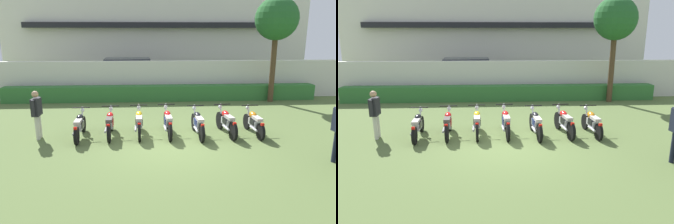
% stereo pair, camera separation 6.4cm
% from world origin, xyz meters
% --- Properties ---
extents(ground, '(60.00, 60.00, 0.00)m').
position_xyz_m(ground, '(0.00, 0.00, 0.00)').
color(ground, '#566B38').
extents(building, '(20.83, 6.50, 7.35)m').
position_xyz_m(building, '(0.00, 15.62, 3.67)').
color(building, silver).
rests_on(building, ground).
extents(compound_wall, '(19.79, 0.30, 1.97)m').
position_xyz_m(compound_wall, '(0.00, 7.29, 0.98)').
color(compound_wall, silver).
rests_on(compound_wall, ground).
extents(hedge_row, '(15.83, 0.70, 0.78)m').
position_xyz_m(hedge_row, '(0.00, 6.59, 0.39)').
color(hedge_row, '#337033').
rests_on(hedge_row, ground).
extents(parked_car, '(4.56, 2.20, 1.89)m').
position_xyz_m(parked_car, '(-1.76, 9.96, 0.94)').
color(parked_car, black).
rests_on(parked_car, ground).
extents(tree_near_inspector, '(2.05, 2.05, 5.08)m').
position_xyz_m(tree_near_inspector, '(5.50, 6.01, 3.99)').
color(tree_near_inspector, '#4C3823').
rests_on(tree_near_inspector, ground).
extents(motorcycle_in_row_0, '(0.60, 1.88, 0.94)m').
position_xyz_m(motorcycle_in_row_0, '(-2.95, 0.86, 0.44)').
color(motorcycle_in_row_0, black).
rests_on(motorcycle_in_row_0, ground).
extents(motorcycle_in_row_1, '(0.60, 1.85, 0.97)m').
position_xyz_m(motorcycle_in_row_1, '(-1.97, 0.98, 0.45)').
color(motorcycle_in_row_1, black).
rests_on(motorcycle_in_row_1, ground).
extents(motorcycle_in_row_2, '(0.60, 1.86, 0.97)m').
position_xyz_m(motorcycle_in_row_2, '(-1.00, 1.03, 0.46)').
color(motorcycle_in_row_2, black).
rests_on(motorcycle_in_row_2, ground).
extents(motorcycle_in_row_3, '(0.60, 1.93, 0.97)m').
position_xyz_m(motorcycle_in_row_3, '(-0.02, 1.03, 0.46)').
color(motorcycle_in_row_3, black).
rests_on(motorcycle_in_row_3, ground).
extents(motorcycle_in_row_4, '(0.60, 1.89, 0.96)m').
position_xyz_m(motorcycle_in_row_4, '(0.98, 0.85, 0.45)').
color(motorcycle_in_row_4, black).
rests_on(motorcycle_in_row_4, ground).
extents(motorcycle_in_row_5, '(0.60, 1.92, 0.97)m').
position_xyz_m(motorcycle_in_row_5, '(1.98, 0.95, 0.45)').
color(motorcycle_in_row_5, black).
rests_on(motorcycle_in_row_5, ground).
extents(motorcycle_in_row_6, '(0.60, 1.79, 0.94)m').
position_xyz_m(motorcycle_in_row_6, '(2.92, 0.88, 0.44)').
color(motorcycle_in_row_6, black).
rests_on(motorcycle_in_row_6, ground).
extents(inspector_person, '(0.22, 0.65, 1.60)m').
position_xyz_m(inspector_person, '(-4.30, 0.90, 0.94)').
color(inspector_person, beige).
rests_on(inspector_person, ground).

